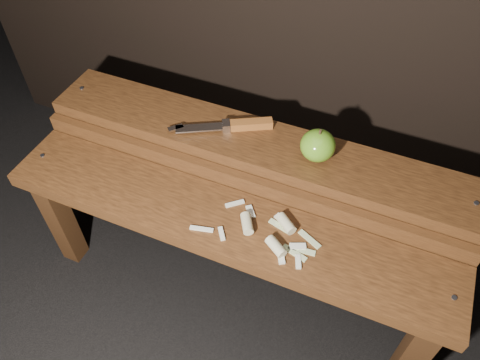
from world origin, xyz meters
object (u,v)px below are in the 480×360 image
at_px(apple, 318,145).
at_px(knife, 238,125).
at_px(bench_front_tier, 222,236).
at_px(bench_rear_tier, 255,162).

bearing_deg(apple, knife, 174.89).
distance_m(bench_front_tier, apple, 0.34).
height_order(bench_front_tier, bench_rear_tier, bench_rear_tier).
xyz_separation_m(bench_front_tier, knife, (-0.06, 0.25, 0.16)).
distance_m(bench_front_tier, knife, 0.30).
distance_m(bench_rear_tier, knife, 0.12).
height_order(bench_front_tier, knife, knife).
bearing_deg(bench_rear_tier, knife, 158.20).
height_order(bench_front_tier, apple, apple).
height_order(bench_rear_tier, apple, apple).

